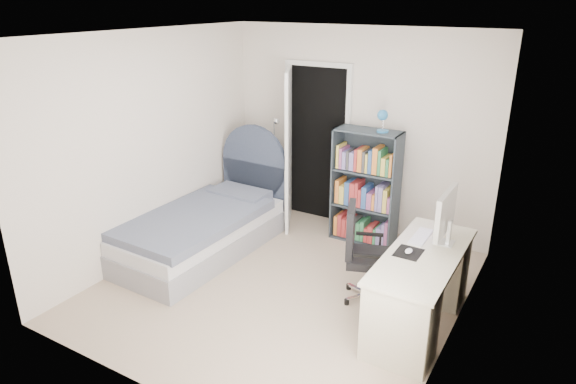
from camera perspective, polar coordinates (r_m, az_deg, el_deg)
The scene contains 8 objects.
room_shell at distance 4.88m, azimuth -0.62°, elevation 2.34°, with size 3.50×3.70×2.60m.
door at distance 6.55m, azimuth 1.19°, elevation 5.23°, with size 0.92×0.75×2.06m.
bed at distance 6.07m, azimuth -8.99°, elevation -3.79°, with size 1.06×2.15×1.31m.
nightstand at distance 6.87m, azimuth -3.26°, elevation 0.03°, with size 0.37×0.37×0.55m.
floor_lamp at distance 6.71m, azimuth -1.41°, elevation 1.43°, with size 0.20×0.20×1.39m.
bookcase at distance 6.17m, azimuth 8.61°, elevation 0.07°, with size 0.77×0.33×1.64m.
desk at distance 4.78m, azimuth 14.54°, elevation -10.09°, with size 0.60×1.49×1.22m.
office_chair at distance 4.99m, azimuth 8.22°, elevation -6.30°, with size 0.56×0.57×0.98m.
Camera 1 is at (2.40, -3.96, 2.80)m, focal length 32.00 mm.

